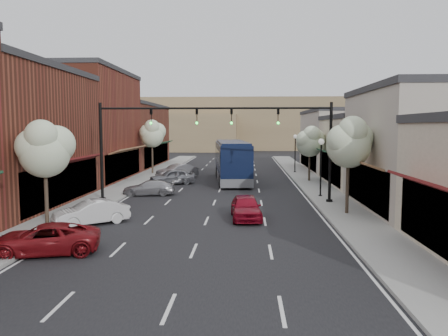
# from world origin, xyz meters

# --- Properties ---
(ground) EXTENTS (160.00, 160.00, 0.00)m
(ground) POSITION_xyz_m (0.00, 0.00, 0.00)
(ground) COLOR black
(ground) RESTS_ON ground
(sidewalk_left) EXTENTS (2.80, 73.00, 0.15)m
(sidewalk_left) POSITION_xyz_m (-8.40, 18.50, 0.07)
(sidewalk_left) COLOR gray
(sidewalk_left) RESTS_ON ground
(sidewalk_right) EXTENTS (2.80, 73.00, 0.15)m
(sidewalk_right) POSITION_xyz_m (8.40, 18.50, 0.07)
(sidewalk_right) COLOR gray
(sidewalk_right) RESTS_ON ground
(curb_left) EXTENTS (0.25, 73.00, 0.17)m
(curb_left) POSITION_xyz_m (-7.00, 18.50, 0.07)
(curb_left) COLOR gray
(curb_left) RESTS_ON ground
(curb_right) EXTENTS (0.25, 73.00, 0.17)m
(curb_right) POSITION_xyz_m (7.00, 18.50, 0.07)
(curb_right) COLOR gray
(curb_right) RESTS_ON ground
(bldg_left_midfar) EXTENTS (10.14, 14.10, 10.90)m
(bldg_left_midfar) POSITION_xyz_m (-14.24, 20.00, 5.40)
(bldg_left_midfar) COLOR brown
(bldg_left_midfar) RESTS_ON ground
(bldg_left_far) EXTENTS (10.14, 18.10, 8.40)m
(bldg_left_far) POSITION_xyz_m (-14.22, 36.00, 4.16)
(bldg_left_far) COLOR brown
(bldg_left_far) RESTS_ON ground
(bldg_right_midnear) EXTENTS (9.14, 12.10, 7.90)m
(bldg_right_midnear) POSITION_xyz_m (13.72, 6.00, 3.91)
(bldg_right_midnear) COLOR #A4998C
(bldg_right_midnear) RESTS_ON ground
(bldg_right_midfar) EXTENTS (9.14, 12.10, 6.40)m
(bldg_right_midfar) POSITION_xyz_m (13.70, 18.00, 3.17)
(bldg_right_midfar) COLOR beige
(bldg_right_midfar) RESTS_ON ground
(bldg_right_far) EXTENTS (9.14, 16.10, 7.40)m
(bldg_right_far) POSITION_xyz_m (13.71, 32.00, 3.66)
(bldg_right_far) COLOR #A4998C
(bldg_right_far) RESTS_ON ground
(hill_far) EXTENTS (120.00, 30.00, 12.00)m
(hill_far) POSITION_xyz_m (0.00, 90.00, 6.00)
(hill_far) COLOR #7A6647
(hill_far) RESTS_ON ground
(hill_near) EXTENTS (50.00, 20.00, 8.00)m
(hill_near) POSITION_xyz_m (-25.00, 78.00, 4.00)
(hill_near) COLOR #7A6647
(hill_near) RESTS_ON ground
(signal_mast_right) EXTENTS (8.22, 0.46, 7.00)m
(signal_mast_right) POSITION_xyz_m (5.62, 8.00, 4.62)
(signal_mast_right) COLOR black
(signal_mast_right) RESTS_ON ground
(signal_mast_left) EXTENTS (8.22, 0.46, 7.00)m
(signal_mast_left) POSITION_xyz_m (-5.62, 8.00, 4.62)
(signal_mast_left) COLOR black
(signal_mast_left) RESTS_ON ground
(tree_right_near) EXTENTS (2.85, 2.65, 5.95)m
(tree_right_near) POSITION_xyz_m (8.35, 3.94, 4.45)
(tree_right_near) COLOR #47382B
(tree_right_near) RESTS_ON ground
(tree_right_far) EXTENTS (2.85, 2.65, 5.43)m
(tree_right_far) POSITION_xyz_m (8.35, 19.94, 3.99)
(tree_right_far) COLOR #47382B
(tree_right_far) RESTS_ON ground
(tree_left_near) EXTENTS (2.85, 2.65, 5.69)m
(tree_left_near) POSITION_xyz_m (-8.25, -0.06, 4.22)
(tree_left_near) COLOR #47382B
(tree_left_near) RESTS_ON ground
(tree_left_far) EXTENTS (2.85, 2.65, 6.13)m
(tree_left_far) POSITION_xyz_m (-8.25, 25.94, 4.60)
(tree_left_far) COLOR #47382B
(tree_left_far) RESTS_ON ground
(lamp_post_near) EXTENTS (0.44, 0.44, 4.44)m
(lamp_post_near) POSITION_xyz_m (7.80, 10.50, 3.01)
(lamp_post_near) COLOR black
(lamp_post_near) RESTS_ON ground
(lamp_post_far) EXTENTS (0.44, 0.44, 4.44)m
(lamp_post_far) POSITION_xyz_m (7.80, 28.00, 3.01)
(lamp_post_far) COLOR black
(lamp_post_far) RESTS_ON ground
(coach_bus) EXTENTS (4.11, 13.04, 3.92)m
(coach_bus) POSITION_xyz_m (0.80, 20.34, 2.03)
(coach_bus) COLOR black
(coach_bus) RESTS_ON ground
(red_hatchback) EXTENTS (1.96, 4.23, 1.40)m
(red_hatchback) POSITION_xyz_m (2.23, 2.61, 0.70)
(red_hatchback) COLOR maroon
(red_hatchback) RESTS_ON ground
(parked_car_a) EXTENTS (4.94, 3.17, 1.27)m
(parked_car_a) POSITION_xyz_m (-6.20, -4.80, 0.63)
(parked_car_a) COLOR maroon
(parked_car_a) RESTS_ON ground
(parked_car_b) EXTENTS (4.04, 3.55, 1.32)m
(parked_car_b) POSITION_xyz_m (-6.20, 0.78, 0.66)
(parked_car_b) COLOR silver
(parked_car_b) RESTS_ON ground
(parked_car_c) EXTENTS (4.20, 2.08, 1.17)m
(parked_car_c) POSITION_xyz_m (-5.33, 11.05, 0.59)
(parked_car_c) COLOR #97969B
(parked_car_c) RESTS_ON ground
(parked_car_d) EXTENTS (4.55, 3.20, 1.44)m
(parked_car_d) POSITION_xyz_m (-4.64, 17.54, 0.72)
(parked_car_d) COLOR slate
(parked_car_d) RESTS_ON ground
(parked_car_e) EXTENTS (4.32, 4.18, 1.47)m
(parked_car_e) POSITION_xyz_m (-4.93, 22.44, 0.74)
(parked_car_e) COLOR #96969B
(parked_car_e) RESTS_ON ground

